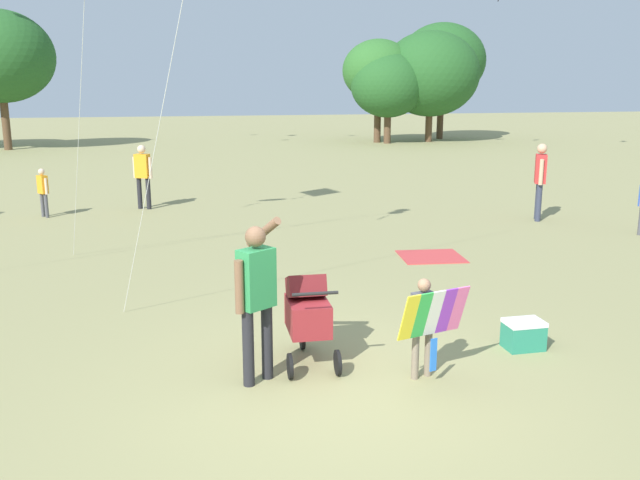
# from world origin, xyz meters

# --- Properties ---
(ground_plane) EXTENTS (120.00, 120.00, 0.00)m
(ground_plane) POSITION_xyz_m (0.00, 0.00, 0.00)
(ground_plane) COLOR #938E5B
(treeline_distant) EXTENTS (31.25, 6.18, 6.35)m
(treeline_distant) POSITION_xyz_m (2.60, 28.65, 3.81)
(treeline_distant) COLOR brown
(treeline_distant) RESTS_ON ground
(child_with_butterfly_kite) EXTENTS (0.80, 0.47, 1.10)m
(child_with_butterfly_kite) POSITION_xyz_m (1.03, 0.11, 0.67)
(child_with_butterfly_kite) COLOR #7F705B
(child_with_butterfly_kite) RESTS_ON ground
(person_adult_flyer) EXTENTS (0.52, 0.67, 1.76)m
(person_adult_flyer) POSITION_xyz_m (-0.71, 0.43, 1.01)
(person_adult_flyer) COLOR #232328
(person_adult_flyer) RESTS_ON ground
(stroller) EXTENTS (0.57, 1.09, 1.03)m
(stroller) POSITION_xyz_m (-0.09, 0.81, 0.61)
(stroller) COLOR black
(stroller) RESTS_ON ground
(person_sitting_far) EXTENTS (0.46, 0.35, 1.59)m
(person_sitting_far) POSITION_xyz_m (-2.16, 11.11, 0.94)
(person_sitting_far) COLOR #232328
(person_sitting_far) RESTS_ON ground
(person_kid_running) EXTENTS (0.27, 0.30, 1.15)m
(person_kid_running) POSITION_xyz_m (-4.41, 10.50, 0.68)
(person_kid_running) COLOR #4C4C51
(person_kid_running) RESTS_ON ground
(person_back_turned) EXTENTS (0.38, 0.51, 1.75)m
(person_back_turned) POSITION_xyz_m (6.70, 7.65, 1.03)
(person_back_turned) COLOR #33384C
(person_back_turned) RESTS_ON ground
(picnic_blanket) EXTENTS (1.21, 1.12, 0.02)m
(picnic_blanket) POSITION_xyz_m (3.05, 4.99, 0.01)
(picnic_blanket) COLOR #CC3D3D
(picnic_blanket) RESTS_ON ground
(cooler_box) EXTENTS (0.45, 0.33, 0.35)m
(cooler_box) POSITION_xyz_m (2.49, 0.65, 0.18)
(cooler_box) COLOR #288466
(cooler_box) RESTS_ON ground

